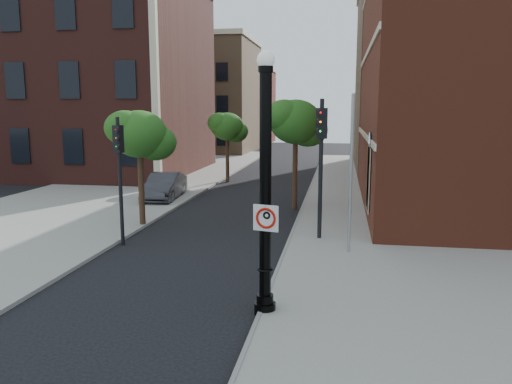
% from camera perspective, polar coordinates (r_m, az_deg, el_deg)
% --- Properties ---
extents(ground, '(120.00, 120.00, 0.00)m').
position_cam_1_polar(ground, '(12.92, -8.41, -12.47)').
color(ground, black).
rests_on(ground, ground).
extents(sidewalk_right, '(8.00, 60.00, 0.12)m').
position_cam_1_polar(sidewalk_right, '(22.00, 15.16, -3.30)').
color(sidewalk_right, gray).
rests_on(sidewalk_right, ground).
extents(sidewalk_left, '(10.00, 50.00, 0.12)m').
position_cam_1_polar(sidewalk_left, '(32.39, -13.76, 0.80)').
color(sidewalk_left, gray).
rests_on(sidewalk_left, ground).
extents(curb_edge, '(0.10, 60.00, 0.14)m').
position_cam_1_polar(curb_edge, '(21.96, 4.84, -3.00)').
color(curb_edge, gray).
rests_on(curb_edge, ground).
extents(victorian_building, '(18.60, 14.60, 17.95)m').
position_cam_1_polar(victorian_building, '(40.70, -20.20, 14.49)').
color(victorian_building, '#51241E').
rests_on(victorian_building, ground).
extents(bg_building_tan_a, '(12.00, 12.00, 12.00)m').
position_cam_1_polar(bg_building_tan_a, '(57.59, -6.40, 10.64)').
color(bg_building_tan_a, '#8E6F4D').
rests_on(bg_building_tan_a, ground).
extents(bg_building_red, '(12.00, 12.00, 10.00)m').
position_cam_1_polar(bg_building_red, '(71.15, -3.24, 9.65)').
color(bg_building_red, maroon).
rests_on(bg_building_red, ground).
extents(bg_building_tan_b, '(22.00, 14.00, 14.00)m').
position_cam_1_polar(bg_building_tan_b, '(43.19, 26.60, 11.43)').
color(bg_building_tan_b, '#8E6F4D').
rests_on(bg_building_tan_b, ground).
extents(lamppost, '(0.51, 0.51, 6.07)m').
position_cam_1_polar(lamppost, '(11.38, 1.07, -0.67)').
color(lamppost, black).
rests_on(lamppost, ground).
extents(no_parking_sign, '(0.60, 0.17, 0.61)m').
position_cam_1_polar(no_parking_sign, '(11.31, 1.13, -2.97)').
color(no_parking_sign, white).
rests_on(no_parking_sign, ground).
extents(parked_car, '(1.88, 4.45, 1.43)m').
position_cam_1_polar(parked_car, '(27.01, -10.40, 0.63)').
color(parked_car, '#2E2D32').
rests_on(parked_car, ground).
extents(traffic_signal_left, '(0.34, 0.39, 4.53)m').
position_cam_1_polar(traffic_signal_left, '(17.97, -15.37, 3.56)').
color(traffic_signal_left, black).
rests_on(traffic_signal_left, ground).
extents(traffic_signal_right, '(0.42, 0.46, 5.16)m').
position_cam_1_polar(traffic_signal_right, '(18.00, 7.43, 5.18)').
color(traffic_signal_right, black).
rests_on(traffic_signal_right, ground).
extents(utility_pole, '(0.11, 0.11, 5.29)m').
position_cam_1_polar(utility_pole, '(16.44, 10.77, 1.77)').
color(utility_pole, '#999999').
rests_on(utility_pole, ground).
extents(street_tree_a, '(2.64, 2.39, 4.76)m').
position_cam_1_polar(street_tree_a, '(20.63, -13.07, 6.31)').
color(street_tree_a, black).
rests_on(street_tree_a, ground).
extents(street_tree_b, '(2.54, 2.29, 4.57)m').
position_cam_1_polar(street_tree_b, '(32.81, -3.25, 7.38)').
color(street_tree_b, black).
rests_on(street_tree_b, ground).
extents(street_tree_c, '(2.91, 2.63, 5.24)m').
position_cam_1_polar(street_tree_c, '(23.84, 4.64, 7.85)').
color(street_tree_c, black).
rests_on(street_tree_c, ground).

